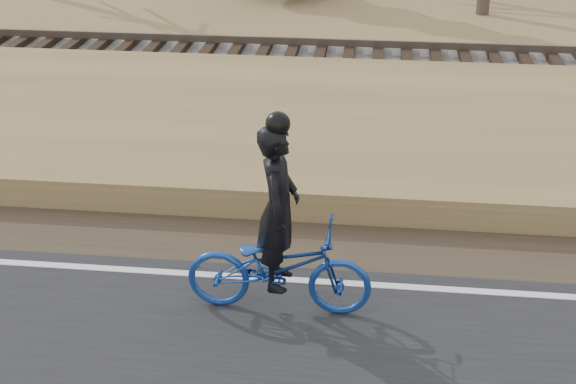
# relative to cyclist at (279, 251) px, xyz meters

# --- Properties ---
(cyclist) EXTENTS (2.08, 0.74, 2.38)m
(cyclist) POSITION_rel_cyclist_xyz_m (0.00, 0.00, 0.00)
(cyclist) COLOR navy
(cyclist) RESTS_ON road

